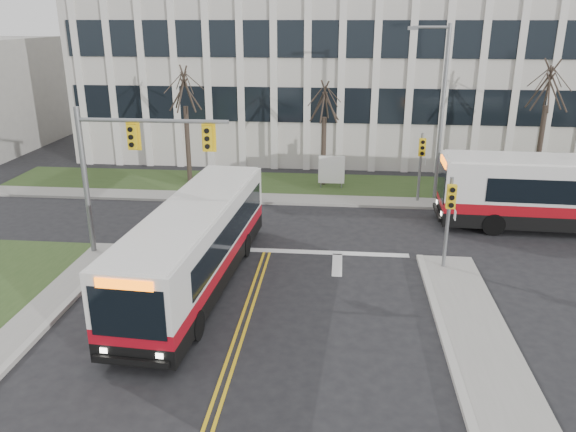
# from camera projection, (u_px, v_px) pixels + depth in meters

# --- Properties ---
(ground) EXTENTS (120.00, 120.00, 0.00)m
(ground) POSITION_uv_depth(u_px,v_px,m) (231.00, 360.00, 16.43)
(ground) COLOR black
(ground) RESTS_ON ground
(sidewalk_cross) EXTENTS (44.00, 1.60, 0.14)m
(sidewalk_cross) POSITION_uv_depth(u_px,v_px,m) (376.00, 202.00, 30.21)
(sidewalk_cross) COLOR #9E9B93
(sidewalk_cross) RESTS_ON ground
(building_lawn) EXTENTS (44.00, 5.00, 0.12)m
(building_lawn) POSITION_uv_depth(u_px,v_px,m) (374.00, 187.00, 32.84)
(building_lawn) COLOR #2F471E
(building_lawn) RESTS_ON ground
(office_building) EXTENTS (40.00, 16.00, 12.00)m
(office_building) POSITION_uv_depth(u_px,v_px,m) (370.00, 66.00, 42.10)
(office_building) COLOR beige
(office_building) RESTS_ON ground
(mast_arm_signal) EXTENTS (6.11, 0.38, 6.20)m
(mast_arm_signal) POSITION_uv_depth(u_px,v_px,m) (123.00, 157.00, 22.22)
(mast_arm_signal) COLOR slate
(mast_arm_signal) RESTS_ON ground
(signal_pole_near) EXTENTS (0.34, 0.39, 3.80)m
(signal_pole_near) POSITION_uv_depth(u_px,v_px,m) (449.00, 211.00, 21.41)
(signal_pole_near) COLOR slate
(signal_pole_near) RESTS_ON ground
(signal_pole_far) EXTENTS (0.34, 0.39, 3.80)m
(signal_pole_far) POSITION_uv_depth(u_px,v_px,m) (421.00, 158.00, 29.38)
(signal_pole_far) COLOR slate
(signal_pole_far) RESTS_ON ground
(streetlight) EXTENTS (2.15, 0.25, 9.20)m
(streetlight) POSITION_uv_depth(u_px,v_px,m) (439.00, 104.00, 29.15)
(streetlight) COLOR slate
(streetlight) RESTS_ON ground
(directory_sign) EXTENTS (1.50, 0.12, 2.00)m
(directory_sign) POSITION_uv_depth(u_px,v_px,m) (331.00, 170.00, 32.22)
(directory_sign) COLOR slate
(directory_sign) RESTS_ON ground
(tree_left) EXTENTS (1.80, 1.80, 7.70)m
(tree_left) POSITION_uv_depth(u_px,v_px,m) (185.00, 90.00, 32.00)
(tree_left) COLOR #42352B
(tree_left) RESTS_ON ground
(tree_mid) EXTENTS (1.80, 1.80, 6.82)m
(tree_mid) POSITION_uv_depth(u_px,v_px,m) (325.00, 103.00, 31.68)
(tree_mid) COLOR #42352B
(tree_mid) RESTS_ON ground
(tree_right) EXTENTS (1.80, 1.80, 8.25)m
(tree_right) POSITION_uv_depth(u_px,v_px,m) (549.00, 87.00, 30.06)
(tree_right) COLOR #42352B
(tree_right) RESTS_ON ground
(bus_main) EXTENTS (3.26, 11.67, 3.07)m
(bus_main) POSITION_uv_depth(u_px,v_px,m) (196.00, 247.00, 20.56)
(bus_main) COLOR silver
(bus_main) RESTS_ON ground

